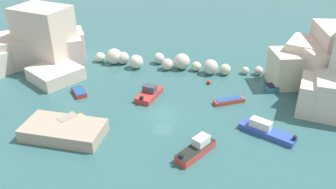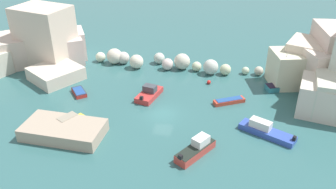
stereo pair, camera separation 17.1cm
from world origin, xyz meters
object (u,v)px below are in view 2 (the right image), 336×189
moored_boat_3 (196,149)px  moored_boat_1 (79,92)px  stone_dock (64,130)px  moored_boat_0 (266,130)px  channel_buoy (209,82)px  moored_boat_5 (281,87)px  moored_boat_6 (229,101)px  moored_boat_4 (149,93)px  moored_boat_2 (65,125)px

moored_boat_3 → moored_boat_1: bearing=92.9°
stone_dock → moored_boat_3: 16.06m
stone_dock → moored_boat_0: moored_boat_0 is taller
channel_buoy → stone_dock: bearing=-133.0°
moored_boat_5 → moored_boat_6: (-7.44, -5.51, -0.14)m
moored_boat_0 → moored_boat_5: bearing=-76.8°
moored_boat_4 → moored_boat_6: size_ratio=1.18×
moored_boat_2 → moored_boat_6: moored_boat_2 is taller
moored_boat_2 → moored_boat_5: size_ratio=1.10×
moored_boat_3 → moored_boat_4: 14.21m
moored_boat_0 → moored_boat_5: (2.79, 12.19, -0.12)m
stone_dock → moored_boat_3: moored_boat_3 is taller
moored_boat_3 → moored_boat_6: moored_boat_3 is taller
moored_boat_0 → moored_boat_6: bearing=-29.1°
stone_dock → moored_boat_6: size_ratio=2.14×
channel_buoy → moored_boat_5: moored_boat_5 is taller
moored_boat_0 → moored_boat_4: (-16.03, 6.17, -0.01)m
moored_boat_0 → moored_boat_1: 26.78m
moored_boat_0 → moored_boat_2: 24.54m
stone_dock → moored_boat_3: (16.06, -0.34, -0.08)m
channel_buoy → moored_boat_2: moored_boat_2 is taller
stone_dock → moored_boat_1: (-2.53, 9.98, -0.47)m
moored_boat_2 → moored_boat_4: moored_boat_4 is taller
moored_boat_3 → channel_buoy: bearing=32.8°
moored_boat_1 → moored_boat_5: size_ratio=0.58×
channel_buoy → moored_boat_5: bearing=1.5°
moored_boat_1 → moored_boat_5: moored_boat_5 is taller
moored_boat_2 → moored_boat_6: (19.61, 10.43, -0.25)m
moored_boat_1 → moored_boat_5: 29.99m
moored_boat_1 → moored_boat_6: size_ratio=0.75×
stone_dock → moored_boat_1: stone_dock is taller
moored_boat_0 → moored_boat_2: size_ratio=1.09×
channel_buoy → moored_boat_3: (0.26, -17.27, 0.40)m
moored_boat_0 → channel_buoy: bearing=-30.0°
stone_dock → moored_boat_4: bearing=55.3°
moored_boat_6 → stone_dock: bearing=2.7°
moored_boat_1 → moored_boat_6: 21.74m
moored_boat_1 → moored_boat_0: bearing=-139.9°
moored_boat_2 → moored_boat_3: (16.53, -1.62, 0.14)m
channel_buoy → moored_boat_0: (7.98, -11.91, 0.27)m
moored_boat_2 → moored_boat_5: (27.04, 15.94, -0.11)m
moored_boat_1 → moored_boat_6: bearing=-124.7°
moored_boat_1 → moored_boat_2: 8.95m
moored_boat_4 → channel_buoy: bearing=-41.6°
moored_boat_0 → moored_boat_2: (-24.25, -3.74, -0.01)m
moored_boat_3 → moored_boat_6: size_ratio=1.21×
stone_dock → moored_boat_1: size_ratio=2.84×
moored_boat_3 → moored_boat_4: (-8.31, 11.53, -0.14)m
channel_buoy → moored_boat_2: size_ratio=0.10×
moored_boat_4 → moored_boat_6: (11.39, 0.52, -0.25)m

